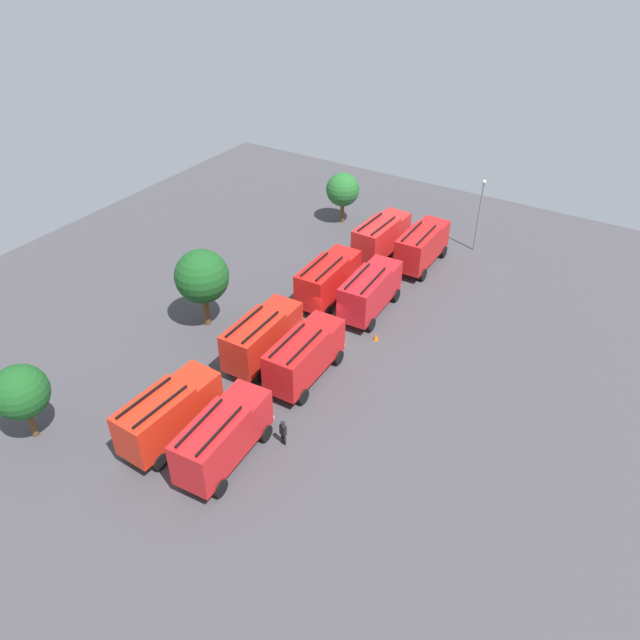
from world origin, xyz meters
name	(u,v)px	position (x,y,z in m)	size (l,w,h in m)	color
ground_plane	(320,335)	(0.00, 0.00, 0.00)	(64.98, 64.98, 0.00)	#423F44
fire_truck_0	(223,435)	(-14.00, -2.04, 2.15)	(7.36, 3.18, 3.88)	red
fire_truck_1	(305,354)	(-4.99, -1.88, 2.15)	(7.27, 2.92, 3.88)	red
fire_truck_2	(370,290)	(4.79, -1.76, 2.15)	(7.31, 3.04, 3.88)	red
fire_truck_3	(422,245)	(14.04, -2.10, 2.15)	(7.25, 2.88, 3.88)	red
fire_truck_4	(169,412)	(-14.23, 2.04, 2.15)	(7.27, 2.93, 3.88)	red
fire_truck_5	(263,335)	(-4.77, 1.91, 2.15)	(7.27, 2.92, 3.88)	red
fire_truck_6	(328,278)	(4.58, 2.06, 2.15)	(7.28, 2.97, 3.88)	red
fire_truck_7	(381,236)	(13.67, 1.85, 2.15)	(7.27, 2.94, 3.88)	red
firefighter_0	(235,337)	(-4.83, 4.52, 1.04)	(0.48, 0.42, 1.83)	black
firefighter_1	(283,432)	(-10.98, -4.20, 1.02)	(0.29, 0.45, 1.80)	black
tree_0	(21,392)	(-18.76, 9.63, 3.60)	(3.45, 3.45, 5.35)	brown
tree_1	(202,277)	(-3.49, 8.44, 4.36)	(4.18, 4.18, 6.48)	brown
tree_2	(343,190)	(18.18, 8.69, 3.54)	(3.39, 3.39, 5.26)	brown
traffic_cone_0	(376,337)	(1.71, -3.99, 0.29)	(0.41, 0.41, 0.58)	#F2600C
traffic_cone_1	(254,329)	(-2.43, 4.61, 0.28)	(0.40, 0.40, 0.57)	#F2600C
lamppost	(480,210)	(19.64, -5.19, 4.13)	(0.36, 0.36, 7.10)	slate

